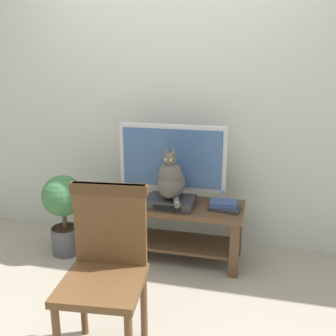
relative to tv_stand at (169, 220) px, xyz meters
The scene contains 9 objects.
ground_plane 0.70m from the tv_stand, 96.00° to the right, with size 12.00×12.00×0.00m, color gray.
back_wall 1.15m from the tv_stand, 98.46° to the left, with size 7.00×0.12×2.80m, color #B7BCB2.
tv_stand is the anchor object (origin of this frame).
tv 0.49m from the tv_stand, 89.98° to the left, with size 0.87×0.20×0.62m.
media_box 0.19m from the tv_stand, 63.78° to the right, with size 0.37×0.27×0.07m.
cat 0.37m from the tv_stand, 67.98° to the right, with size 0.22×0.36×0.42m.
wooden_chair 1.13m from the tv_stand, 94.21° to the right, with size 0.46×0.47×0.95m.
book_stack 0.47m from the tv_stand, ahead, with size 0.25×0.18×0.07m.
potted_plant 0.88m from the tv_stand, behind, with size 0.34×0.34×0.68m.
Camera 1 is at (0.74, -2.18, 1.57)m, focal length 40.75 mm.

